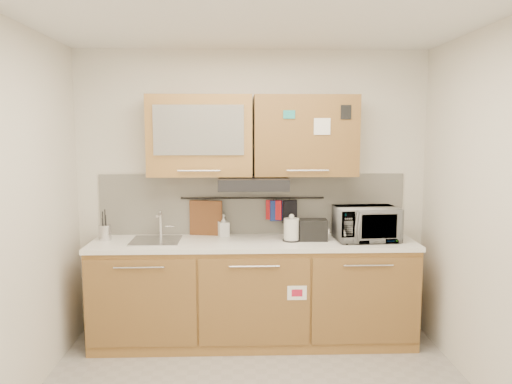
{
  "coord_description": "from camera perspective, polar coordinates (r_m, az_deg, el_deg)",
  "views": [
    {
      "loc": [
        -0.12,
        -3.07,
        1.88
      ],
      "look_at": [
        0.02,
        1.05,
        1.37
      ],
      "focal_mm": 35.0,
      "sensor_mm": 36.0,
      "label": 1
    }
  ],
  "objects": [
    {
      "name": "wall_right",
      "position": [
        3.57,
        26.95,
        -3.05
      ],
      "size": [
        0.0,
        3.0,
        3.0
      ],
      "primitive_type": "plane",
      "rotation": [
        1.57,
        0.0,
        -1.57
      ],
      "color": "silver",
      "rests_on": "ground"
    },
    {
      "name": "wall_back",
      "position": [
        4.61,
        -0.41,
        -0.13
      ],
      "size": [
        3.2,
        0.0,
        3.2
      ],
      "primitive_type": "plane",
      "rotation": [
        1.57,
        0.0,
        0.0
      ],
      "color": "silver",
      "rests_on": "ground"
    },
    {
      "name": "base_cabinet",
      "position": [
        4.52,
        -0.3,
        -11.96
      ],
      "size": [
        2.8,
        0.64,
        0.88
      ],
      "color": "#AC7E3D",
      "rests_on": "floor"
    },
    {
      "name": "pot_holder",
      "position": [
        4.58,
        2.05,
        -2.07
      ],
      "size": [
        0.14,
        0.07,
        0.18
      ],
      "primitive_type": "cube",
      "rotation": [
        0.0,
        0.0,
        -0.32
      ],
      "color": "red",
      "rests_on": "utensil_rail"
    },
    {
      "name": "ceiling",
      "position": [
        3.16,
        0.32,
        20.25
      ],
      "size": [
        3.2,
        3.2,
        0.0
      ],
      "primitive_type": "plane",
      "rotation": [
        3.14,
        0.0,
        0.0
      ],
      "color": "white",
      "rests_on": "wall_back"
    },
    {
      "name": "wall_left",
      "position": [
        3.46,
        -27.25,
        -3.37
      ],
      "size": [
        0.0,
        3.0,
        3.0
      ],
      "primitive_type": "plane",
      "rotation": [
        1.57,
        0.0,
        1.57
      ],
      "color": "silver",
      "rests_on": "ground"
    },
    {
      "name": "upper_cabinets",
      "position": [
        4.4,
        -0.42,
        6.45
      ],
      "size": [
        1.82,
        0.37,
        0.7
      ],
      "color": "#AC7E3D",
      "rests_on": "wall_back"
    },
    {
      "name": "utensil_crock",
      "position": [
        4.58,
        -16.87,
        -4.42
      ],
      "size": [
        0.14,
        0.14,
        0.27
      ],
      "rotation": [
        0.0,
        0.0,
        -0.4
      ],
      "color": "silver",
      "rests_on": "countertop"
    },
    {
      "name": "dark_pouch",
      "position": [
        4.59,
        3.89,
        -2.25
      ],
      "size": [
        0.14,
        0.09,
        0.21
      ],
      "primitive_type": "cube",
      "rotation": [
        0.0,
        0.0,
        0.44
      ],
      "color": "black",
      "rests_on": "utensil_rail"
    },
    {
      "name": "range_hood",
      "position": [
        4.35,
        -0.33,
        1.03
      ],
      "size": [
        0.6,
        0.46,
        0.1
      ],
      "primitive_type": "cube",
      "color": "black",
      "rests_on": "upper_cabinets"
    },
    {
      "name": "toaster",
      "position": [
        4.4,
        6.52,
        -4.29
      ],
      "size": [
        0.25,
        0.15,
        0.19
      ],
      "rotation": [
        0.0,
        0.0,
        -0.03
      ],
      "color": "black",
      "rests_on": "countertop"
    },
    {
      "name": "microwave",
      "position": [
        4.47,
        12.47,
        -3.56
      ],
      "size": [
        0.56,
        0.4,
        0.29
      ],
      "primitive_type": "imported",
      "rotation": [
        0.0,
        0.0,
        0.08
      ],
      "color": "#999999",
      "rests_on": "countertop"
    },
    {
      "name": "cutting_board",
      "position": [
        4.6,
        -5.74,
        -3.3
      ],
      "size": [
        0.3,
        0.08,
        0.37
      ],
      "primitive_type": "cube",
      "rotation": [
        0.0,
        0.0,
        -0.19
      ],
      "color": "brown",
      "rests_on": "utensil_rail"
    },
    {
      "name": "backsplash",
      "position": [
        4.61,
        -0.41,
        -1.38
      ],
      "size": [
        2.8,
        0.02,
        0.56
      ],
      "primitive_type": "cube",
      "color": "silver",
      "rests_on": "countertop"
    },
    {
      "name": "utensil_rail",
      "position": [
        4.57,
        -0.39,
        -0.7
      ],
      "size": [
        1.3,
        0.02,
        0.02
      ],
      "primitive_type": "cylinder",
      "rotation": [
        0.0,
        1.57,
        0.0
      ],
      "color": "black",
      "rests_on": "backsplash"
    },
    {
      "name": "soap_bottle",
      "position": [
        4.53,
        -3.71,
        -3.86
      ],
      "size": [
        0.11,
        0.11,
        0.2
      ],
      "primitive_type": "imported",
      "rotation": [
        0.0,
        0.0,
        0.24
      ],
      "color": "#999999",
      "rests_on": "countertop"
    },
    {
      "name": "oven_mitt",
      "position": [
        4.58,
        2.32,
        -2.13
      ],
      "size": [
        0.12,
        0.05,
        0.19
      ],
      "primitive_type": "cube",
      "rotation": [
        0.0,
        0.0,
        0.18
      ],
      "color": "navy",
      "rests_on": "utensil_rail"
    },
    {
      "name": "countertop",
      "position": [
        4.38,
        -0.3,
        -5.84
      ],
      "size": [
        2.82,
        0.62,
        0.04
      ],
      "primitive_type": "cube",
      "color": "white",
      "rests_on": "base_cabinet"
    },
    {
      "name": "sink",
      "position": [
        4.45,
        -11.35,
        -5.45
      ],
      "size": [
        0.42,
        0.4,
        0.26
      ],
      "color": "silver",
      "rests_on": "countertop"
    },
    {
      "name": "kettle",
      "position": [
        4.36,
        4.09,
        -4.39
      ],
      "size": [
        0.17,
        0.16,
        0.24
      ],
      "rotation": [
        0.0,
        0.0,
        0.2
      ],
      "color": "silver",
      "rests_on": "countertop"
    }
  ]
}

